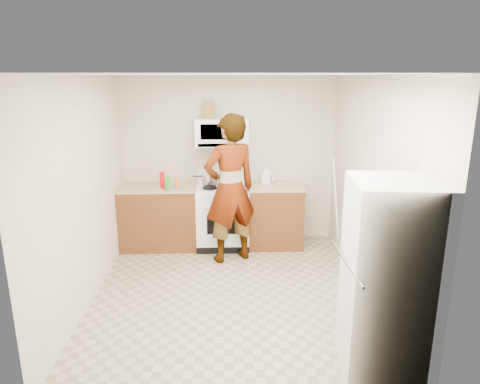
{
  "coord_description": "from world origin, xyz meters",
  "views": [
    {
      "loc": [
        -0.07,
        -4.6,
        2.48
      ],
      "look_at": [
        0.12,
        0.55,
        1.09
      ],
      "focal_mm": 32.0,
      "sensor_mm": 36.0,
      "label": 1
    }
  ],
  "objects_px": {
    "kettle": "(266,177)",
    "microwave": "(222,132)",
    "saucepan": "(210,179)",
    "person": "(230,189)",
    "fridge": "(389,280)",
    "gas_range": "(223,215)"
  },
  "relations": [
    {
      "from": "person",
      "to": "kettle",
      "type": "xyz_separation_m",
      "value": [
        0.55,
        0.64,
        0.02
      ]
    },
    {
      "from": "gas_range",
      "to": "saucepan",
      "type": "relative_size",
      "value": 4.87
    },
    {
      "from": "person",
      "to": "saucepan",
      "type": "distance_m",
      "value": 0.68
    },
    {
      "from": "microwave",
      "to": "saucepan",
      "type": "xyz_separation_m",
      "value": [
        -0.19,
        -0.04,
        -0.68
      ]
    },
    {
      "from": "gas_range",
      "to": "kettle",
      "type": "relative_size",
      "value": 5.91
    },
    {
      "from": "microwave",
      "to": "saucepan",
      "type": "bearing_deg",
      "value": -168.99
    },
    {
      "from": "gas_range",
      "to": "kettle",
      "type": "xyz_separation_m",
      "value": [
        0.65,
        0.11,
        0.55
      ]
    },
    {
      "from": "kettle",
      "to": "saucepan",
      "type": "relative_size",
      "value": 0.82
    },
    {
      "from": "fridge",
      "to": "saucepan",
      "type": "xyz_separation_m",
      "value": [
        -1.57,
        3.0,
        0.17
      ]
    },
    {
      "from": "person",
      "to": "fridge",
      "type": "xyz_separation_m",
      "value": [
        1.28,
        -2.39,
        -0.16
      ]
    },
    {
      "from": "microwave",
      "to": "kettle",
      "type": "bearing_deg",
      "value": -1.14
    },
    {
      "from": "microwave",
      "to": "kettle",
      "type": "distance_m",
      "value": 0.94
    },
    {
      "from": "person",
      "to": "fridge",
      "type": "relative_size",
      "value": 1.19
    },
    {
      "from": "microwave",
      "to": "saucepan",
      "type": "height_order",
      "value": "microwave"
    },
    {
      "from": "microwave",
      "to": "kettle",
      "type": "relative_size",
      "value": 3.98
    },
    {
      "from": "saucepan",
      "to": "fridge",
      "type": "bearing_deg",
      "value": -62.34
    },
    {
      "from": "gas_range",
      "to": "kettle",
      "type": "bearing_deg",
      "value": 9.95
    },
    {
      "from": "person",
      "to": "kettle",
      "type": "bearing_deg",
      "value": -155.12
    },
    {
      "from": "kettle",
      "to": "gas_range",
      "type": "bearing_deg",
      "value": -148.1
    },
    {
      "from": "kettle",
      "to": "microwave",
      "type": "bearing_deg",
      "value": -159.19
    },
    {
      "from": "person",
      "to": "saucepan",
      "type": "xyz_separation_m",
      "value": [
        -0.29,
        0.61,
        0.0
      ]
    },
    {
      "from": "microwave",
      "to": "fridge",
      "type": "bearing_deg",
      "value": -65.44
    }
  ]
}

